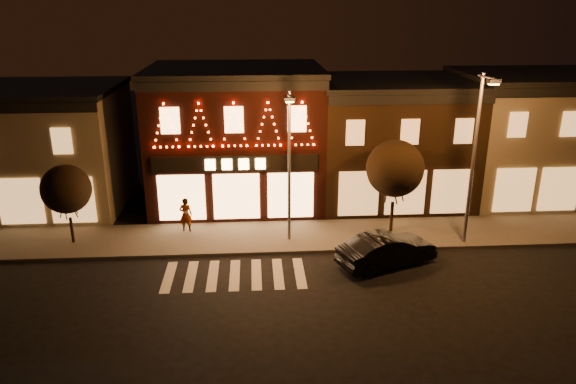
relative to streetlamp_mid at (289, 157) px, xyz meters
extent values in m
plane|color=black|center=(-2.74, -7.27, -4.68)|extent=(120.00, 120.00, 0.00)
cube|color=#47423D|center=(-0.74, 0.73, -4.60)|extent=(44.00, 4.00, 0.15)
cube|color=#7E7159|center=(-15.74, 6.73, -1.18)|extent=(12.00, 8.00, 7.00)
cube|color=black|center=(-15.74, 6.73, 2.47)|extent=(12.20, 8.20, 0.30)
cube|color=black|center=(-2.74, 6.73, -0.68)|extent=(10.00, 8.00, 8.00)
cube|color=black|center=(-2.74, 6.73, 3.47)|extent=(10.20, 8.20, 0.30)
cube|color=black|center=(-2.74, 2.68, 3.07)|extent=(10.00, 0.25, 0.50)
cube|color=black|center=(-2.74, 2.63, -1.08)|extent=(9.00, 0.15, 0.90)
cube|color=#FFD87F|center=(-2.74, 2.53, -1.08)|extent=(3.40, 0.08, 0.60)
cube|color=#311F11|center=(6.76, 6.73, -1.08)|extent=(9.00, 8.00, 7.20)
cube|color=black|center=(6.76, 6.73, 2.67)|extent=(9.20, 8.20, 0.30)
cube|color=black|center=(6.76, 2.68, 2.27)|extent=(9.00, 0.25, 0.50)
cube|color=#7E7159|center=(15.76, 6.73, -0.93)|extent=(9.00, 8.00, 7.50)
cube|color=black|center=(15.76, 6.73, 2.97)|extent=(9.20, 8.20, 0.30)
cube|color=black|center=(15.76, 2.68, 2.57)|extent=(9.00, 0.25, 0.50)
cylinder|color=#59595E|center=(0.01, 0.23, -0.67)|extent=(0.15, 0.15, 7.71)
cylinder|color=#59595E|center=(-0.03, -0.54, 3.09)|extent=(0.19, 1.55, 0.10)
cube|color=#59595E|center=(-0.08, -1.31, 3.04)|extent=(0.50, 0.30, 0.17)
cube|color=orange|center=(-0.08, -1.31, 2.94)|extent=(0.38, 0.21, 0.05)
cylinder|color=#59595E|center=(9.02, -0.67, -0.23)|extent=(0.17, 0.17, 8.60)
cylinder|color=#59595E|center=(8.90, -1.52, 3.97)|extent=(0.34, 1.72, 0.11)
cube|color=#59595E|center=(8.79, -2.38, 3.91)|extent=(0.57, 0.37, 0.19)
cube|color=orange|center=(8.79, -2.38, 3.79)|extent=(0.43, 0.27, 0.05)
cylinder|color=black|center=(-11.13, 0.60, -3.85)|extent=(0.15, 0.15, 1.35)
sphere|color=black|center=(-11.13, 0.60, -1.64)|extent=(2.47, 2.47, 2.47)
cylinder|color=black|center=(5.59, 0.94, -3.70)|extent=(0.18, 0.18, 1.65)
sphere|color=black|center=(5.59, 0.94, -1.00)|extent=(3.01, 3.01, 3.01)
imported|color=black|center=(4.44, -2.76, -3.89)|extent=(5.08, 3.37, 1.58)
imported|color=gray|center=(-5.45, 1.67, -3.59)|extent=(0.71, 0.49, 1.88)
camera|label=1|loc=(-1.78, -25.52, 7.18)|focal=33.68mm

